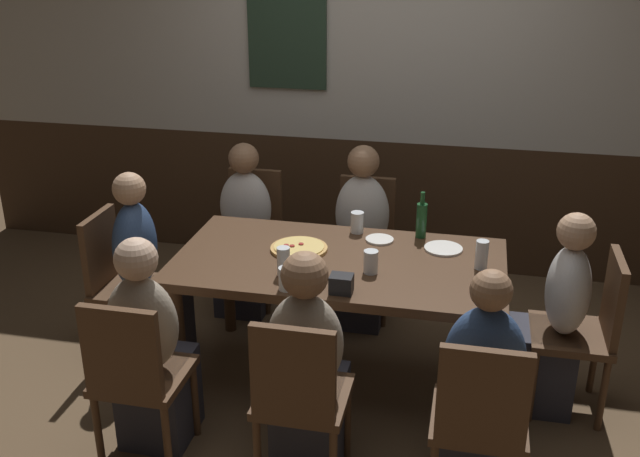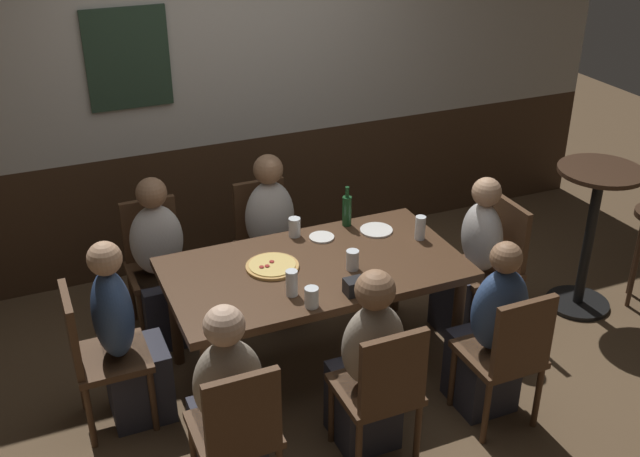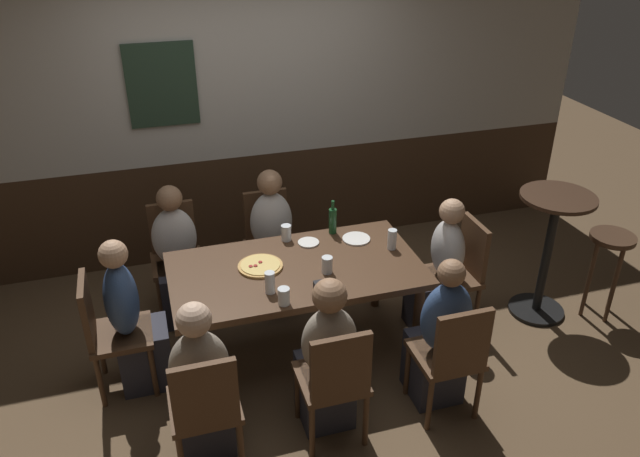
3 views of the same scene
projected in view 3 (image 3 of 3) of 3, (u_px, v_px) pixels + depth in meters
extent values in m
plane|color=brown|center=(298.00, 351.00, 4.66)|extent=(12.00, 12.00, 0.00)
cube|color=#3D2819|center=(251.00, 201.00, 5.82)|extent=(6.40, 0.10, 0.95)
cube|color=#B7B2A8|center=(243.00, 62.00, 5.20)|extent=(6.40, 0.10, 1.65)
cube|color=#233828|center=(162.00, 85.00, 5.03)|extent=(0.56, 0.03, 0.68)
cube|color=#472D1C|center=(296.00, 270.00, 4.32)|extent=(1.74, 0.94, 0.05)
cylinder|color=#472D1C|center=(196.00, 369.00, 3.97)|extent=(0.07, 0.07, 0.69)
cylinder|color=#472D1C|center=(417.00, 326.00, 4.36)|extent=(0.07, 0.07, 0.69)
cylinder|color=#472D1C|center=(184.00, 301.00, 4.63)|extent=(0.07, 0.07, 0.69)
cylinder|color=#472D1C|center=(376.00, 269.00, 5.02)|extent=(0.07, 0.07, 0.69)
cube|color=#513521|center=(331.00, 379.00, 3.77)|extent=(0.40, 0.40, 0.04)
cube|color=#513521|center=(341.00, 368.00, 3.51)|extent=(0.36, 0.04, 0.43)
cylinder|color=#513521|center=(297.00, 393.00, 3.98)|extent=(0.04, 0.04, 0.41)
cylinder|color=#513521|center=(347.00, 382.00, 4.07)|extent=(0.04, 0.04, 0.41)
cylinder|color=#513521|center=(312.00, 432.00, 3.69)|extent=(0.04, 0.04, 0.41)
cylinder|color=#513521|center=(366.00, 420.00, 3.78)|extent=(0.04, 0.04, 0.41)
cube|color=#513521|center=(177.00, 263.00, 4.94)|extent=(0.40, 0.40, 0.04)
cube|color=#513521|center=(172.00, 227.00, 4.98)|extent=(0.36, 0.04, 0.43)
cylinder|color=#513521|center=(204.00, 295.00, 4.95)|extent=(0.04, 0.04, 0.41)
cylinder|color=#513521|center=(161.00, 302.00, 4.86)|extent=(0.04, 0.04, 0.41)
cylinder|color=#513521|center=(199.00, 273.00, 5.23)|extent=(0.04, 0.04, 0.41)
cylinder|color=#513521|center=(158.00, 279.00, 5.15)|extent=(0.04, 0.04, 0.41)
cube|color=#513521|center=(445.00, 355.00, 3.97)|extent=(0.40, 0.40, 0.04)
cube|color=#513521|center=(463.00, 343.00, 3.70)|extent=(0.36, 0.04, 0.43)
cylinder|color=#513521|center=(407.00, 370.00, 4.17)|extent=(0.04, 0.04, 0.41)
cylinder|color=#513521|center=(453.00, 360.00, 4.26)|extent=(0.04, 0.04, 0.41)
cylinder|color=#513521|center=(429.00, 405.00, 3.89)|extent=(0.04, 0.04, 0.41)
cylinder|color=#513521|center=(478.00, 394.00, 3.97)|extent=(0.04, 0.04, 0.41)
cube|color=#513521|center=(204.00, 405.00, 3.58)|extent=(0.40, 0.40, 0.04)
cube|color=#513521|center=(205.00, 396.00, 3.31)|extent=(0.36, 0.04, 0.43)
cylinder|color=#513521|center=(176.00, 419.00, 3.79)|extent=(0.04, 0.04, 0.41)
cylinder|color=#513521|center=(231.00, 407.00, 3.87)|extent=(0.04, 0.04, 0.41)
cylinder|color=#513521|center=(241.00, 448.00, 3.59)|extent=(0.04, 0.04, 0.41)
cube|color=#513521|center=(271.00, 249.00, 5.13)|extent=(0.40, 0.40, 0.04)
cube|color=#513521|center=(266.00, 214.00, 5.17)|extent=(0.36, 0.04, 0.43)
cylinder|color=#513521|center=(297.00, 279.00, 5.14)|extent=(0.04, 0.04, 0.41)
cylinder|color=#513521|center=(257.00, 286.00, 5.06)|extent=(0.04, 0.04, 0.41)
cylinder|color=#513521|center=(287.00, 259.00, 5.43)|extent=(0.04, 0.04, 0.41)
cylinder|color=#513521|center=(249.00, 265.00, 5.34)|extent=(0.04, 0.04, 0.41)
cube|color=#513521|center=(449.00, 277.00, 4.76)|extent=(0.40, 0.40, 0.04)
cube|color=#513521|center=(474.00, 247.00, 4.69)|extent=(0.04, 0.36, 0.43)
cylinder|color=#513521|center=(436.00, 318.00, 4.68)|extent=(0.04, 0.04, 0.41)
cylinder|color=#513521|center=(417.00, 293.00, 4.97)|extent=(0.04, 0.04, 0.41)
cylinder|color=#513521|center=(477.00, 310.00, 4.77)|extent=(0.04, 0.04, 0.41)
cylinder|color=#513521|center=(456.00, 286.00, 5.05)|extent=(0.04, 0.04, 0.41)
cube|color=#513521|center=(121.00, 335.00, 4.15)|extent=(0.40, 0.40, 0.04)
cube|color=#513521|center=(87.00, 310.00, 3.99)|extent=(0.04, 0.36, 0.43)
cylinder|color=#513521|center=(151.00, 341.00, 4.44)|extent=(0.04, 0.04, 0.41)
cylinder|color=#513521|center=(154.00, 372.00, 4.15)|extent=(0.04, 0.04, 0.41)
cylinder|color=#513521|center=(101.00, 350.00, 4.35)|extent=(0.04, 0.04, 0.41)
cylinder|color=#513521|center=(100.00, 382.00, 4.07)|extent=(0.04, 0.04, 0.41)
cube|color=#2D2D38|center=(324.00, 390.00, 3.98)|extent=(0.32, 0.34, 0.45)
ellipsoid|color=tan|center=(329.00, 341.00, 3.68)|extent=(0.34, 0.22, 0.47)
sphere|color=#936B4C|center=(330.00, 296.00, 3.53)|extent=(0.21, 0.21, 0.21)
cube|color=#2D2D38|center=(182.00, 293.00, 4.93)|extent=(0.32, 0.34, 0.45)
ellipsoid|color=silver|center=(174.00, 237.00, 4.78)|extent=(0.34, 0.22, 0.48)
sphere|color=#936B4C|center=(169.00, 198.00, 4.62)|extent=(0.19, 0.19, 0.19)
cube|color=#2D2D38|center=(433.00, 366.00, 4.17)|extent=(0.32, 0.34, 0.45)
ellipsoid|color=#334C7A|center=(446.00, 317.00, 3.87)|extent=(0.34, 0.22, 0.50)
sphere|color=#936B4C|center=(452.00, 273.00, 3.72)|extent=(0.17, 0.17, 0.17)
cube|color=#2D2D38|center=(205.00, 415.00, 3.79)|extent=(0.32, 0.34, 0.45)
ellipsoid|color=tan|center=(199.00, 366.00, 3.49)|extent=(0.34, 0.22, 0.47)
sphere|color=#DBB293|center=(194.00, 320.00, 3.33)|extent=(0.20, 0.20, 0.20)
cube|color=#2D2D38|center=(276.00, 278.00, 5.12)|extent=(0.32, 0.34, 0.45)
ellipsoid|color=silver|center=(271.00, 222.00, 4.97)|extent=(0.34, 0.22, 0.51)
sphere|color=#936B4C|center=(270.00, 182.00, 4.80)|extent=(0.20, 0.20, 0.20)
cube|color=#2D2D38|center=(431.00, 302.00, 4.83)|extent=(0.34, 0.32, 0.45)
ellipsoid|color=silver|center=(448.00, 249.00, 4.63)|extent=(0.22, 0.34, 0.47)
sphere|color=tan|center=(452.00, 211.00, 4.48)|extent=(0.19, 0.19, 0.19)
cube|color=#2D2D38|center=(146.00, 355.00, 4.28)|extent=(0.34, 0.32, 0.45)
ellipsoid|color=#334C7A|center=(121.00, 299.00, 4.02)|extent=(0.22, 0.34, 0.52)
sphere|color=tan|center=(113.00, 254.00, 3.86)|extent=(0.18, 0.18, 0.18)
cylinder|color=tan|center=(260.00, 266.00, 4.30)|extent=(0.31, 0.31, 0.02)
cylinder|color=#DBB760|center=(260.00, 265.00, 4.29)|extent=(0.27, 0.27, 0.01)
cylinder|color=maroon|center=(251.00, 266.00, 4.27)|extent=(0.03, 0.03, 0.00)
cylinder|color=maroon|center=(256.00, 265.00, 4.27)|extent=(0.03, 0.03, 0.00)
cylinder|color=maroon|center=(260.00, 262.00, 4.31)|extent=(0.03, 0.03, 0.00)
cylinder|color=silver|center=(327.00, 265.00, 4.22)|extent=(0.07, 0.07, 0.12)
cylinder|color=gold|center=(327.00, 268.00, 4.23)|extent=(0.07, 0.07, 0.08)
cylinder|color=silver|center=(392.00, 239.00, 4.50)|extent=(0.07, 0.07, 0.15)
cylinder|color=#331E14|center=(392.00, 244.00, 4.51)|extent=(0.06, 0.06, 0.08)
cylinder|color=silver|center=(284.00, 296.00, 3.90)|extent=(0.08, 0.08, 0.11)
cylinder|color=gold|center=(284.00, 298.00, 3.90)|extent=(0.07, 0.07, 0.09)
cylinder|color=silver|center=(286.00, 233.00, 4.61)|extent=(0.08, 0.08, 0.12)
cylinder|color=silver|center=(286.00, 235.00, 4.62)|extent=(0.07, 0.07, 0.08)
cylinder|color=silver|center=(270.00, 282.00, 4.00)|extent=(0.07, 0.07, 0.15)
cylinder|color=gold|center=(270.00, 287.00, 4.02)|extent=(0.06, 0.06, 0.09)
cylinder|color=#194723|center=(333.00, 221.00, 4.69)|extent=(0.06, 0.06, 0.20)
cylinder|color=#194723|center=(333.00, 205.00, 4.63)|extent=(0.03, 0.03, 0.07)
cylinder|color=white|center=(356.00, 239.00, 4.65)|extent=(0.21, 0.21, 0.01)
cylinder|color=white|center=(308.00, 243.00, 4.60)|extent=(0.16, 0.16, 0.01)
cube|color=black|center=(323.00, 289.00, 3.99)|extent=(0.11, 0.09, 0.09)
cylinder|color=black|center=(536.00, 309.00, 5.09)|extent=(0.44, 0.44, 0.03)
cylinder|color=black|center=(547.00, 256.00, 4.85)|extent=(0.07, 0.07, 0.99)
cylinder|color=#382316|center=(559.00, 197.00, 4.61)|extent=(0.56, 0.56, 0.03)
cylinder|color=#422B1C|center=(613.00, 238.00, 4.76)|extent=(0.34, 0.34, 0.04)
cylinder|color=#422B1C|center=(616.00, 274.00, 4.96)|extent=(0.03, 0.03, 0.68)
cylinder|color=#422B1C|center=(592.00, 269.00, 5.04)|extent=(0.03, 0.03, 0.68)
cylinder|color=#422B1C|center=(589.00, 280.00, 4.89)|extent=(0.03, 0.03, 0.68)
cylinder|color=#422B1C|center=(614.00, 286.00, 4.82)|extent=(0.03, 0.03, 0.68)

